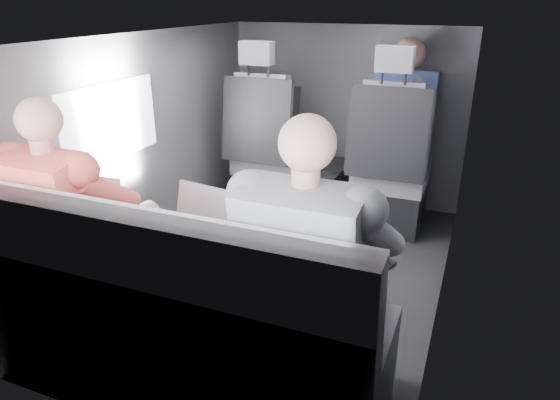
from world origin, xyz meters
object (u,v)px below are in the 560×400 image
at_px(passenger_rear_right, 314,275).
at_px(passenger_front_right, 404,116).
at_px(soda_cup, 313,162).
at_px(laptop_white, 103,211).
at_px(front_seat_left, 269,160).
at_px(front_seat_right, 389,175).
at_px(rear_bench, 182,332).
at_px(passenger_rear_left, 79,228).
at_px(laptop_silver, 227,228).
at_px(center_console, 327,192).
at_px(laptop_black, 339,257).

xyz_separation_m(passenger_rear_right, passenger_front_right, (-0.04, 2.06, 0.13)).
bearing_deg(soda_cup, laptop_white, -107.42).
xyz_separation_m(front_seat_left, front_seat_right, (0.90, 0.00, 0.00)).
distance_m(front_seat_right, passenger_rear_right, 1.82).
xyz_separation_m(front_seat_right, rear_bench, (-0.45, -1.90, -0.09)).
distance_m(laptop_white, passenger_rear_left, 0.15).
bearing_deg(laptop_silver, passenger_rear_right, -24.37).
distance_m(front_seat_left, rear_bench, 1.96).
bearing_deg(passenger_rear_left, laptop_silver, 18.76).
xyz_separation_m(front_seat_right, soda_cup, (-0.52, -0.12, 0.07)).
distance_m(passenger_rear_left, passenger_front_right, 2.30).
xyz_separation_m(front_seat_right, passenger_rear_left, (-0.99, -1.81, 0.22)).
xyz_separation_m(front_seat_left, passenger_rear_right, (0.96, -1.81, 0.23)).
distance_m(front_seat_right, soda_cup, 0.53).
bearing_deg(laptop_white, passenger_front_right, 61.93).
height_order(front_seat_right, passenger_rear_right, front_seat_right).
bearing_deg(front_seat_right, center_console, 174.93).
xyz_separation_m(laptop_silver, laptop_black, (0.50, -0.05, -0.00)).
distance_m(rear_bench, passenger_front_right, 2.26).
xyz_separation_m(soda_cup, passenger_rear_left, (-0.48, -1.69, 0.15)).
bearing_deg(passenger_rear_left, front_seat_left, 87.02).
height_order(soda_cup, laptop_white, laptop_white).
relative_size(laptop_silver, passenger_front_right, 0.48).
relative_size(center_console, passenger_rear_left, 0.40).
bearing_deg(passenger_front_right, front_seat_left, -164.36).
height_order(center_console, passenger_rear_left, passenger_rear_left).
height_order(front_seat_left, passenger_rear_left, front_seat_left).
height_order(rear_bench, laptop_silver, rear_bench).
height_order(laptop_silver, passenger_rear_left, passenger_rear_left).
bearing_deg(center_console, rear_bench, -90.00).
distance_m(front_seat_left, passenger_rear_left, 1.82).
bearing_deg(rear_bench, passenger_rear_right, 10.60).
xyz_separation_m(laptop_white, passenger_front_right, (1.02, 1.91, 0.12)).
bearing_deg(laptop_white, center_console, 72.08).
bearing_deg(passenger_rear_left, laptop_black, 7.98).
height_order(front_seat_left, passenger_front_right, passenger_front_right).
relative_size(front_seat_right, soda_cup, 4.53).
bearing_deg(front_seat_left, soda_cup, -17.09).
bearing_deg(laptop_white, soda_cup, 72.58).
xyz_separation_m(rear_bench, passenger_front_right, (0.47, 2.16, 0.45)).
relative_size(front_seat_left, center_console, 2.64).
relative_size(front_seat_right, laptop_silver, 3.10).
height_order(front_seat_left, laptop_black, front_seat_left).
bearing_deg(center_console, soda_cup, -112.56).
relative_size(laptop_white, passenger_front_right, 0.42).
relative_size(front_seat_right, passenger_rear_left, 1.06).
height_order(center_console, laptop_white, laptop_white).
distance_m(front_seat_right, laptop_white, 1.94).
bearing_deg(front_seat_left, center_console, 5.07).
height_order(laptop_silver, passenger_front_right, passenger_front_right).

